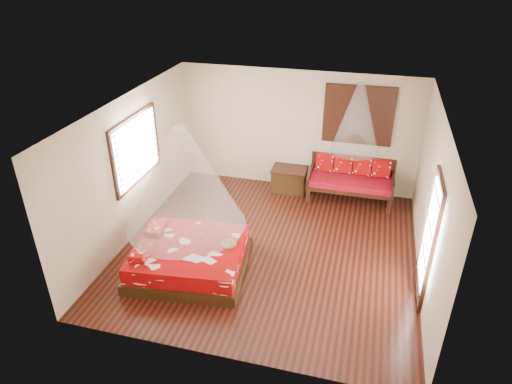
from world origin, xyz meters
TOP-DOWN VIEW (x-y plane):
  - room at (0.00, 0.00)m, footprint 5.54×5.54m
  - bed at (-1.25, -0.98)m, footprint 2.18×2.01m
  - daybed at (1.33, 2.39)m, footprint 1.90×0.84m
  - storage_chest at (-0.10, 2.45)m, footprint 0.82×0.60m
  - shutter_panel at (1.33, 2.72)m, footprint 1.52×0.06m
  - window_left at (-2.71, 0.20)m, footprint 0.10×1.74m
  - glazed_door at (2.72, -0.60)m, footprint 0.08×1.02m
  - wine_tray at (-0.57, -0.76)m, footprint 0.30×0.30m
  - mosquito_net_main at (-1.23, -0.98)m, footprint 2.02×2.02m
  - mosquito_net_daybed at (1.33, 2.25)m, footprint 1.02×1.02m

SIDE VIEW (x-z plane):
  - bed at x=-1.25m, z-range -0.07..0.57m
  - storage_chest at x=-0.10m, z-range 0.00..0.56m
  - daybed at x=1.33m, z-range 0.04..1.01m
  - wine_tray at x=-0.57m, z-range 0.45..0.68m
  - glazed_door at x=2.72m, z-range -0.01..2.15m
  - room at x=0.00m, z-range -0.02..2.82m
  - window_left at x=-2.71m, z-range 1.03..2.37m
  - mosquito_net_main at x=-1.23m, z-range 0.95..2.75m
  - shutter_panel at x=1.33m, z-range 1.24..2.56m
  - mosquito_net_daybed at x=1.33m, z-range 1.25..2.75m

